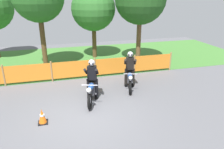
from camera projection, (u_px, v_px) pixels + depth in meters
The scene contains 9 objects.
ground at pixel (84, 115), 7.67m from camera, with size 24.00×24.00×0.02m, color #5B5B60.
grass_verge at pixel (69, 60), 14.06m from camera, with size 24.00×7.07×0.01m, color #427A33.
barrier_fence at pixel (74, 69), 10.68m from camera, with size 10.92×0.08×1.05m.
tree_near_right at pixel (93, 9), 13.53m from camera, with size 2.82×2.82×4.61m.
motorcycle_lead at pixel (92, 90), 8.55m from camera, with size 0.82×1.98×0.96m.
motorcycle_trailing at pixel (130, 79), 9.73m from camera, with size 0.79×1.89×0.92m.
rider_lead at pixel (92, 77), 8.58m from camera, with size 0.66×0.76×1.69m.
rider_trailing at pixel (130, 67), 9.75m from camera, with size 0.66×0.76×1.69m.
traffic_cone at pixel (42, 116), 7.12m from camera, with size 0.32×0.32×0.53m.
Camera 1 is at (-0.75, -6.67, 4.12)m, focal length 33.99 mm.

